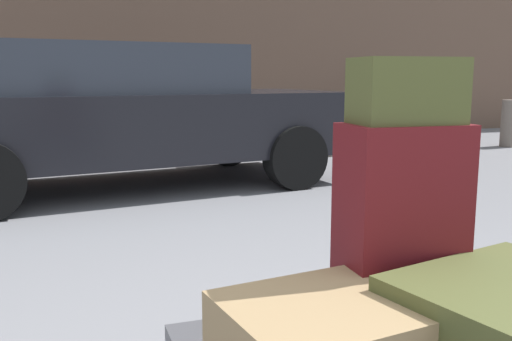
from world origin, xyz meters
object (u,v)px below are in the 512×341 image
(suitcase_olive_stacked_top, at_px, (505,327))
(duffel_bag_olive_topmost_pile, at_px, (407,91))
(suitcase_maroon_rear_left, at_px, (401,229))
(bollard_kerb_mid, at_px, (415,127))
(bollard_kerb_far, at_px, (510,123))
(bollard_kerb_near, at_px, (330,129))
(parked_car, at_px, (126,113))
(bicycle_leaning, at_px, (375,119))

(suitcase_olive_stacked_top, distance_m, duffel_bag_olive_topmost_pile, 0.71)
(suitcase_maroon_rear_left, bearing_deg, bollard_kerb_mid, 56.69)
(suitcase_olive_stacked_top, height_order, bollard_kerb_far, bollard_kerb_far)
(bollard_kerb_mid, bearing_deg, duffel_bag_olive_topmost_pile, -124.99)
(bollard_kerb_far, bearing_deg, bollard_kerb_mid, 180.00)
(suitcase_olive_stacked_top, relative_size, bollard_kerb_far, 0.79)
(bollard_kerb_mid, bearing_deg, suitcase_olive_stacked_top, -122.75)
(bollard_kerb_mid, bearing_deg, bollard_kerb_near, 180.00)
(parked_car, relative_size, bollard_kerb_near, 6.03)
(bicycle_leaning, bearing_deg, suitcase_maroon_rear_left, -120.28)
(bollard_kerb_mid, bearing_deg, suitcase_maroon_rear_left, -124.99)
(duffel_bag_olive_topmost_pile, relative_size, bicycle_leaning, 0.18)
(suitcase_maroon_rear_left, bearing_deg, duffel_bag_olive_topmost_pile, 0.00)
(suitcase_maroon_rear_left, height_order, bollard_kerb_mid, suitcase_maroon_rear_left)
(suitcase_maroon_rear_left, xyz_separation_m, parked_car, (-0.35, 4.38, 0.10))
(suitcase_maroon_rear_left, bearing_deg, bollard_kerb_far, 46.55)
(duffel_bag_olive_topmost_pile, relative_size, parked_car, 0.07)
(bollard_kerb_near, height_order, bollard_kerb_mid, same)
(suitcase_olive_stacked_top, height_order, parked_car, parked_car)
(duffel_bag_olive_topmost_pile, relative_size, bollard_kerb_far, 0.42)
(duffel_bag_olive_topmost_pile, height_order, bollard_kerb_mid, duffel_bag_olive_topmost_pile)
(suitcase_maroon_rear_left, xyz_separation_m, bollard_kerb_near, (2.63, 5.79, -0.29))
(bollard_kerb_near, bearing_deg, duffel_bag_olive_topmost_pile, -114.41)
(suitcase_maroon_rear_left, distance_m, bicycle_leaning, 8.54)
(bollard_kerb_near, xyz_separation_m, bollard_kerb_mid, (1.43, 0.00, 0.00))
(bicycle_leaning, relative_size, bollard_kerb_near, 2.36)
(duffel_bag_olive_topmost_pile, distance_m, bollard_kerb_mid, 7.11)
(bicycle_leaning, height_order, bollard_kerb_near, bicycle_leaning)
(bollard_kerb_near, relative_size, bollard_kerb_mid, 1.00)
(bollard_kerb_near, bearing_deg, suitcase_maroon_rear_left, -114.41)
(parked_car, xyz_separation_m, bollard_kerb_near, (2.98, 1.41, -0.39))
(suitcase_maroon_rear_left, distance_m, bollard_kerb_far, 8.22)
(suitcase_maroon_rear_left, height_order, duffel_bag_olive_topmost_pile, duffel_bag_olive_topmost_pile)
(parked_car, bearing_deg, bollard_kerb_near, 25.41)
(duffel_bag_olive_topmost_pile, distance_m, bollard_kerb_near, 6.40)
(duffel_bag_olive_topmost_pile, bearing_deg, suitcase_maroon_rear_left, 0.00)
(suitcase_maroon_rear_left, relative_size, bicycle_leaning, 0.37)
(parked_car, height_order, bicycle_leaning, parked_car)
(bollard_kerb_far, bearing_deg, suitcase_maroon_rear_left, -135.13)
(suitcase_maroon_rear_left, relative_size, bollard_kerb_near, 0.87)
(suitcase_olive_stacked_top, bearing_deg, bollard_kerb_far, 34.18)
(suitcase_maroon_rear_left, height_order, bicycle_leaning, suitcase_maroon_rear_left)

